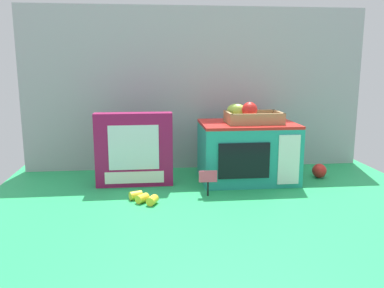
# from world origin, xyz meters

# --- Properties ---
(ground_plane) EXTENTS (1.70, 1.70, 0.00)m
(ground_plane) POSITION_xyz_m (0.00, 0.00, 0.00)
(ground_plane) COLOR #219E54
(ground_plane) RESTS_ON ground
(display_back_panel) EXTENTS (1.61, 0.03, 0.76)m
(display_back_panel) POSITION_xyz_m (0.00, 0.31, 0.38)
(display_back_panel) COLOR #A0A3A8
(display_back_panel) RESTS_ON ground
(toy_microwave) EXTENTS (0.40, 0.29, 0.25)m
(toy_microwave) POSITION_xyz_m (0.19, 0.06, 0.13)
(toy_microwave) COLOR teal
(toy_microwave) RESTS_ON ground
(food_groups_crate) EXTENTS (0.23, 0.17, 0.09)m
(food_groups_crate) POSITION_xyz_m (0.20, 0.05, 0.28)
(food_groups_crate) COLOR #A37F51
(food_groups_crate) RESTS_ON toy_microwave
(cookie_set_box) EXTENTS (0.32, 0.07, 0.30)m
(cookie_set_box) POSITION_xyz_m (-0.29, 0.03, 0.15)
(cookie_set_box) COLOR #99144C
(cookie_set_box) RESTS_ON ground
(price_sign) EXTENTS (0.07, 0.01, 0.10)m
(price_sign) POSITION_xyz_m (-0.01, -0.15, 0.07)
(price_sign) COLOR black
(price_sign) RESTS_ON ground
(loose_toy_banana) EXTENTS (0.11, 0.11, 0.03)m
(loose_toy_banana) POSITION_xyz_m (-0.25, -0.19, 0.02)
(loose_toy_banana) COLOR yellow
(loose_toy_banana) RESTS_ON ground
(loose_toy_apple) EXTENTS (0.06, 0.06, 0.06)m
(loose_toy_apple) POSITION_xyz_m (0.52, 0.05, 0.03)
(loose_toy_apple) COLOR red
(loose_toy_apple) RESTS_ON ground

